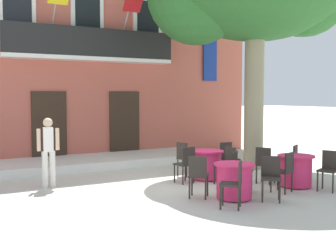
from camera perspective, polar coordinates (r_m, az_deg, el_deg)
name	(u,v)px	position (r m, az deg, el deg)	size (l,w,h in m)	color
ground_plane	(189,185)	(10.76, 2.82, -7.65)	(120.00, 120.00, 0.00)	beige
building_facade	(69,52)	(16.66, -12.78, 9.35)	(13.00, 5.09, 7.50)	#BC5B4C
entrance_step_platform	(101,161)	(13.85, -8.77, -4.54)	(7.04, 2.16, 0.25)	silver
cafe_table_near_tree	(296,171)	(10.86, 16.31, -5.60)	(0.86, 0.86, 0.76)	#E52D66
cafe_chair_near_tree_0	(265,163)	(11.02, 12.48, -4.67)	(0.53, 0.53, 0.91)	#2D2823
cafe_chair_near_tree_1	(285,169)	(10.13, 14.97, -5.47)	(0.51, 0.51, 0.91)	#2D2823
cafe_chair_near_tree_2	(329,168)	(10.66, 20.24, -5.12)	(0.52, 0.52, 0.91)	#2D2823
cafe_chair_near_tree_3	(299,160)	(11.58, 16.74, -4.32)	(0.55, 0.55, 0.91)	#2D2823
cafe_table_middle	(207,165)	(11.37, 5.10, -5.02)	(0.86, 0.86, 0.76)	#E52D66
cafe_chair_middle_0	(185,156)	(11.82, 2.18, -3.99)	(0.47, 0.47, 0.91)	#2D2823
cafe_chair_middle_1	(186,162)	(10.82, 2.36, -4.74)	(0.44, 0.44, 0.91)	#2D2823
cafe_chair_middle_2	(227,163)	(10.79, 7.67, -4.80)	(0.41, 0.41, 0.91)	#2D2823
cafe_chair_middle_3	(228,157)	(11.86, 7.85, -4.00)	(0.40, 0.40, 0.91)	#2D2823
cafe_table_front	(234,181)	(9.32, 8.62, -7.06)	(0.86, 0.86, 0.76)	#E52D66
cafe_chair_front_0	(198,174)	(9.29, 3.95, -6.20)	(0.56, 0.56, 0.91)	#2D2823
cafe_chair_front_1	(235,181)	(8.55, 8.67, -7.13)	(0.57, 0.57, 0.91)	#2D2823
cafe_chair_front_2	(271,175)	(9.36, 13.27, -6.23)	(0.56, 0.56, 0.91)	#2D2823
cafe_chair_front_3	(239,168)	(10.03, 9.26, -5.48)	(0.56, 0.56, 0.91)	#2D2823
pedestrian_near_entrance	(48,148)	(10.69, -15.32, -2.81)	(0.53, 0.38, 1.65)	silver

